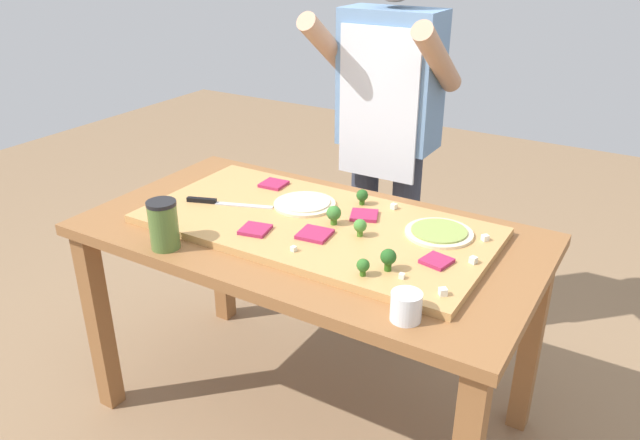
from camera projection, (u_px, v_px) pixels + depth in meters
ground_plane at (310, 412)px, 2.43m from camera, size 8.00×8.00×0.00m
prep_table at (309, 258)px, 2.14m from camera, size 1.55×0.84×0.80m
cutting_board at (315, 225)px, 2.10m from camera, size 1.19×0.60×0.03m
chefs_knife at (218, 202)px, 2.23m from camera, size 0.31×0.13×0.02m
pizza_whole_cheese_artichoke at (305, 204)px, 2.21m from camera, size 0.22×0.22×0.02m
pizza_whole_pesto_green at (439, 232)px, 2.00m from camera, size 0.22×0.22×0.02m
pizza_slice_near_left at (437, 261)px, 1.83m from camera, size 0.09×0.09×0.01m
pizza_slice_near_right at (364, 215)px, 2.12m from camera, size 0.12×0.12×0.01m
pizza_slice_far_right at (255, 230)px, 2.02m from camera, size 0.11×0.11×0.01m
pizza_slice_far_left at (274, 184)px, 2.39m from camera, size 0.10×0.10×0.01m
pizza_slice_center at (315, 234)px, 1.99m from camera, size 0.11×0.11×0.01m
broccoli_floret_back_right at (362, 196)px, 2.21m from camera, size 0.04×0.04×0.06m
broccoli_floret_back_mid at (334, 214)px, 2.06m from camera, size 0.05×0.05×0.07m
broccoli_floret_center_right at (361, 226)px, 1.98m from camera, size 0.04×0.04×0.06m
broccoli_floret_front_mid at (363, 266)px, 1.75m from camera, size 0.04×0.04×0.05m
broccoli_floret_back_left at (388, 258)px, 1.77m from camera, size 0.05×0.05×0.07m
cheese_crumble_a at (485, 238)px, 1.96m from camera, size 0.03×0.03×0.02m
cheese_crumble_b at (294, 249)px, 1.90m from camera, size 0.02×0.02×0.02m
cheese_crumble_c at (394, 206)px, 2.18m from camera, size 0.02×0.02×0.02m
cheese_crumble_d at (402, 276)px, 1.75m from camera, size 0.02×0.02×0.02m
cheese_crumble_e at (473, 260)px, 1.83m from camera, size 0.02×0.02×0.02m
cheese_crumble_f at (443, 292)px, 1.66m from camera, size 0.03×0.03×0.02m
flour_cup at (406, 308)px, 1.60m from camera, size 0.08×0.08×0.08m
sauce_jar at (164, 225)px, 1.94m from camera, size 0.09×0.09×0.16m
cook_center at (388, 123)px, 2.56m from camera, size 0.54×0.39×1.67m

